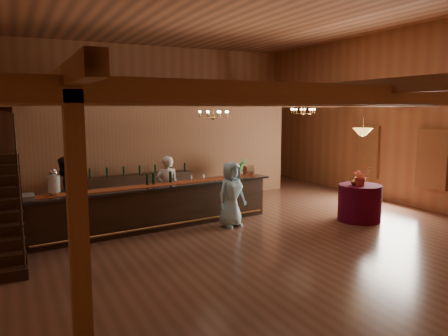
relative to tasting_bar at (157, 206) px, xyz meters
name	(u,v)px	position (x,y,z in m)	size (l,w,h in m)	color
floor	(226,221)	(1.88, -0.15, -0.56)	(14.00, 14.00, 0.00)	brown
ceiling	(226,9)	(1.88, -0.15, 4.94)	(14.00, 14.00, 0.00)	#A8643F
wall_back	(149,115)	(1.88, 6.85, 2.19)	(12.00, 0.10, 5.50)	#966138
wall_right	(393,117)	(7.88, -0.15, 2.19)	(0.10, 14.00, 5.50)	#966138
beam_grid	(218,100)	(1.88, 0.36, 2.68)	(11.90, 13.90, 0.39)	brown
support_posts	(235,164)	(1.88, -0.65, 1.04)	(9.20, 10.20, 3.20)	brown
partition_wall	(166,153)	(1.38, 3.35, 0.99)	(9.00, 0.18, 3.10)	brown
window_right_front	(432,159)	(7.83, -1.75, 0.99)	(0.12, 1.05, 1.75)	white
window_right_back	(367,151)	(7.83, 0.85, 0.99)	(0.12, 1.05, 1.75)	white
backroom_boxes	(154,175)	(1.58, 5.35, -0.03)	(4.10, 0.60, 1.10)	black
tasting_bar	(157,206)	(0.00, 0.00, 0.00)	(6.65, 1.65, 1.11)	black
beverage_dispenser	(54,183)	(-2.42, -0.26, 0.83)	(0.26, 0.26, 0.60)	silver
glass_rack_tray	(22,197)	(-3.08, -0.45, 0.59)	(0.50, 0.50, 0.10)	gray
raffle_drum	(249,170)	(2.83, 0.31, 0.72)	(0.34, 0.24, 0.30)	#9D6040
bar_bottle_0	(147,179)	(-0.20, 0.10, 0.69)	(0.07, 0.07, 0.30)	black
bar_bottle_1	(154,179)	(-0.03, 0.12, 0.69)	(0.07, 0.07, 0.30)	black
bar_bottle_2	(170,177)	(0.44, 0.18, 0.69)	(0.07, 0.07, 0.30)	black
backbar_shelf	(140,190)	(0.36, 2.87, -0.08)	(3.42, 0.53, 0.96)	black
round_table	(360,203)	(5.13, -1.70, -0.07)	(1.13, 1.13, 0.98)	#44051A
chandelier_left	(213,114)	(1.56, -0.04, 2.31)	(0.80, 0.80, 0.49)	#A77940
chandelier_right	(303,111)	(5.67, 1.67, 2.37)	(0.80, 0.80, 0.42)	#A77940
pendant_lamp	(363,132)	(5.13, -1.70, 1.84)	(0.52, 0.52, 0.90)	#A77940
bartender	(167,187)	(0.57, 0.84, 0.31)	(0.63, 0.41, 1.73)	white
staff_second	(65,194)	(-2.09, 0.76, 0.37)	(0.90, 0.70, 1.85)	#222431
guest	(231,194)	(1.77, -0.69, 0.28)	(0.82, 0.53, 1.68)	#A4DCED
floor_plant	(237,178)	(3.56, 2.37, 0.13)	(0.76, 0.61, 1.37)	#2A6823
table_flowers	(361,176)	(5.06, -1.79, 0.68)	(0.47, 0.41, 0.52)	#BA3F2E
table_vase	(354,179)	(4.99, -1.62, 0.58)	(0.15, 0.15, 0.31)	#A77940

